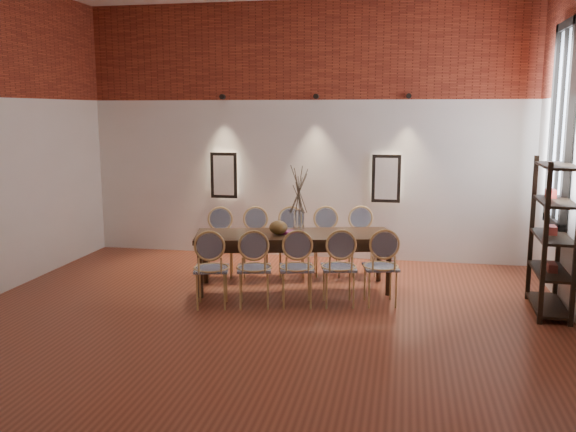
% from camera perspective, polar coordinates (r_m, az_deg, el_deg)
% --- Properties ---
extents(floor, '(7.00, 7.00, 0.02)m').
position_cam_1_polar(floor, '(6.66, -3.60, -10.81)').
color(floor, brown).
rests_on(floor, ground).
extents(wall_back, '(7.00, 0.10, 4.00)m').
position_cam_1_polar(wall_back, '(9.71, 1.56, 7.86)').
color(wall_back, silver).
rests_on(wall_back, ground).
extents(wall_front, '(7.00, 0.10, 4.00)m').
position_cam_1_polar(wall_front, '(2.96, -21.48, 2.60)').
color(wall_front, silver).
rests_on(wall_front, ground).
extents(brick_band_back, '(7.00, 0.02, 1.50)m').
position_cam_1_polar(brick_band_back, '(9.68, 1.52, 15.26)').
color(brick_band_back, maroon).
rests_on(brick_band_back, ground).
extents(niche_left, '(0.36, 0.06, 0.66)m').
position_cam_1_polar(niche_left, '(9.96, -5.97, 3.82)').
color(niche_left, '#FFEAC6').
rests_on(niche_left, wall_back).
extents(niche_right, '(0.36, 0.06, 0.66)m').
position_cam_1_polar(niche_right, '(9.54, 9.18, 3.48)').
color(niche_right, '#FFEAC6').
rests_on(niche_right, wall_back).
extents(spot_fixture_left, '(0.08, 0.10, 0.08)m').
position_cam_1_polar(spot_fixture_left, '(9.88, -6.15, 11.03)').
color(spot_fixture_left, black).
rests_on(spot_fixture_left, wall_back).
extents(spot_fixture_mid, '(0.08, 0.10, 0.08)m').
position_cam_1_polar(spot_fixture_mid, '(9.55, 2.65, 11.12)').
color(spot_fixture_mid, black).
rests_on(spot_fixture_mid, wall_back).
extents(spot_fixture_right, '(0.08, 0.10, 0.08)m').
position_cam_1_polar(spot_fixture_right, '(9.45, 11.23, 10.96)').
color(spot_fixture_right, black).
rests_on(spot_fixture_right, wall_back).
extents(window_glass, '(0.02, 0.78, 2.38)m').
position_cam_1_polar(window_glass, '(8.25, 24.31, 7.69)').
color(window_glass, silver).
rests_on(window_glass, wall_right).
extents(window_frame, '(0.08, 0.90, 2.50)m').
position_cam_1_polar(window_frame, '(8.24, 24.18, 7.70)').
color(window_frame, black).
rests_on(window_frame, wall_right).
extents(window_mullion, '(0.06, 0.06, 2.40)m').
position_cam_1_polar(window_mullion, '(8.24, 24.18, 7.70)').
color(window_mullion, black).
rests_on(window_mullion, wall_right).
extents(dining_table, '(2.67, 1.38, 0.75)m').
position_cam_1_polar(dining_table, '(8.05, 0.54, -4.26)').
color(dining_table, '#362012').
rests_on(dining_table, floor).
extents(chair_near_a, '(0.53, 0.53, 0.94)m').
position_cam_1_polar(chair_near_a, '(7.38, -7.17, -4.89)').
color(chair_near_a, tan).
rests_on(chair_near_a, floor).
extents(chair_near_b, '(0.53, 0.53, 0.94)m').
position_cam_1_polar(chair_near_b, '(7.35, -3.19, -4.88)').
color(chair_near_b, tan).
rests_on(chair_near_b, floor).
extents(chair_near_c, '(0.53, 0.53, 0.94)m').
position_cam_1_polar(chair_near_c, '(7.36, 0.80, -4.85)').
color(chair_near_c, tan).
rests_on(chair_near_c, floor).
extents(chair_near_d, '(0.53, 0.53, 0.94)m').
position_cam_1_polar(chair_near_d, '(7.40, 4.77, -4.79)').
color(chair_near_d, tan).
rests_on(chair_near_d, floor).
extents(chair_near_e, '(0.53, 0.53, 0.94)m').
position_cam_1_polar(chair_near_e, '(7.48, 8.66, -4.72)').
color(chair_near_e, tan).
rests_on(chair_near_e, floor).
extents(chair_far_a, '(0.53, 0.53, 0.94)m').
position_cam_1_polar(chair_far_a, '(8.71, -6.41, -2.58)').
color(chair_far_a, tan).
rests_on(chair_far_a, floor).
extents(chair_far_b, '(0.53, 0.53, 0.94)m').
position_cam_1_polar(chair_far_b, '(8.69, -3.05, -2.57)').
color(chair_far_b, tan).
rests_on(chair_far_b, floor).
extents(chair_far_c, '(0.53, 0.53, 0.94)m').
position_cam_1_polar(chair_far_c, '(8.70, 0.32, -2.54)').
color(chair_far_c, tan).
rests_on(chair_far_c, floor).
extents(chair_far_d, '(0.53, 0.53, 0.94)m').
position_cam_1_polar(chair_far_d, '(8.74, 3.67, -2.51)').
color(chair_far_d, tan).
rests_on(chair_far_d, floor).
extents(chair_far_e, '(0.53, 0.53, 0.94)m').
position_cam_1_polar(chair_far_e, '(8.80, 6.98, -2.47)').
color(chair_far_e, tan).
rests_on(chair_far_e, floor).
extents(vase, '(0.14, 0.14, 0.30)m').
position_cam_1_polar(vase, '(7.94, 1.01, -0.58)').
color(vase, silver).
rests_on(vase, dining_table).
extents(dried_branches, '(0.50, 0.50, 0.70)m').
position_cam_1_polar(dried_branches, '(7.87, 1.02, 2.64)').
color(dried_branches, '#453A28').
rests_on(dried_branches, vase).
extents(bowl, '(0.24, 0.24, 0.18)m').
position_cam_1_polar(bowl, '(7.89, -0.91, -1.09)').
color(bowl, brown).
rests_on(bowl, dining_table).
extents(book, '(0.29, 0.23, 0.03)m').
position_cam_1_polar(book, '(7.98, 0.04, -1.52)').
color(book, '#87246A').
rests_on(book, dining_table).
extents(shelving_rack, '(0.42, 1.02, 1.80)m').
position_cam_1_polar(shelving_rack, '(7.66, 23.53, -1.80)').
color(shelving_rack, black).
rests_on(shelving_rack, floor).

